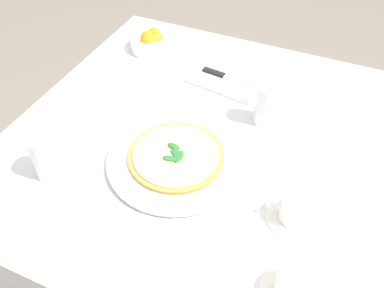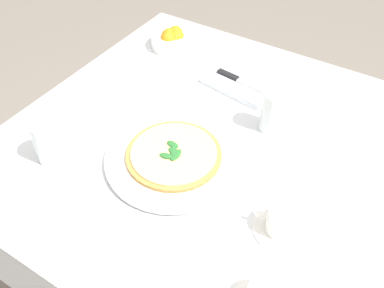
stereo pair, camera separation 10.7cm
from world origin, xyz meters
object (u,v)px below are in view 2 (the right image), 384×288
pizza_plate (174,158)px  water_glass_center_back (272,113)px  napkin_folded (240,84)px  citrus_bowl (172,39)px  pizza (174,154)px  dinner_knife (241,81)px  water_glass_left_edge (49,144)px  coffee_cup_far_right (283,222)px

pizza_plate → water_glass_center_back: bearing=57.3°
napkin_folded → citrus_bowl: 0.33m
pizza → water_glass_center_back: (0.16, 0.25, 0.03)m
pizza_plate → dinner_knife: dinner_knife is taller
water_glass_left_edge → pizza_plate: bearing=30.3°
napkin_folded → coffee_cup_far_right: bearing=-44.3°
water_glass_left_edge → napkin_folded: 0.60m
water_glass_center_back → citrus_bowl: bearing=155.7°
water_glass_center_back → dinner_knife: (-0.16, 0.13, -0.03)m
water_glass_center_back → citrus_bowl: 0.52m
napkin_folded → pizza: bearing=-81.4°
citrus_bowl → pizza_plate: bearing=-55.8°
coffee_cup_far_right → pizza: bearing=171.2°
pizza → napkin_folded: pizza is taller
dinner_knife → citrus_bowl: 0.33m
pizza_plate → citrus_bowl: citrus_bowl is taller
coffee_cup_far_right → water_glass_center_back: (-0.16, 0.30, 0.03)m
pizza → pizza_plate: bearing=102.3°
coffee_cup_far_right → water_glass_left_edge: bearing=-169.5°
water_glass_center_back → citrus_bowl: (-0.47, 0.21, -0.03)m
pizza → citrus_bowl: citrus_bowl is taller
pizza_plate → napkin_folded: (0.00, 0.37, -0.00)m
napkin_folded → citrus_bowl: size_ratio=1.58×
coffee_cup_far_right → water_glass_left_edge: size_ratio=1.09×
pizza → coffee_cup_far_right: coffee_cup_far_right is taller
water_glass_left_edge → citrus_bowl: 0.62m
pizza → water_glass_left_edge: bearing=-149.7°
pizza → dinner_knife: size_ratio=1.26×
napkin_folded → water_glass_left_edge: bearing=-108.5°
water_glass_center_back → citrus_bowl: size_ratio=0.81×
pizza → water_glass_left_edge: 0.32m
pizza_plate → water_glass_left_edge: bearing=-149.7°
coffee_cup_far_right → dinner_knife: 0.53m
pizza_plate → citrus_bowl: size_ratio=2.38×
pizza_plate → pizza: 0.01m
citrus_bowl → water_glass_center_back: bearing=-24.3°
pizza_plate → water_glass_left_edge: 0.32m
pizza → water_glass_center_back: size_ratio=2.03×
water_glass_center_back → water_glass_left_edge: 0.59m
citrus_bowl → water_glass_left_edge: bearing=-86.3°
coffee_cup_far_right → napkin_folded: (-0.32, 0.42, -0.02)m
citrus_bowl → dinner_knife: bearing=-15.5°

